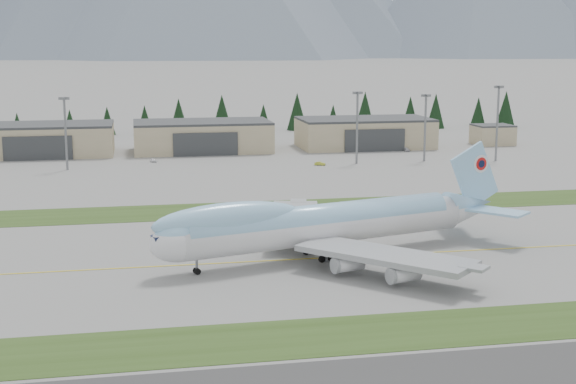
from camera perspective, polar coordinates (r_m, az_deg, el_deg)
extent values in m
plane|color=slate|center=(145.30, 4.94, -4.58)|extent=(7000.00, 7000.00, 0.00)
cube|color=#2F4719|center=(110.92, 10.34, -9.55)|extent=(400.00, 14.00, 0.08)
cube|color=#2F4719|center=(187.83, 1.21, -1.09)|extent=(400.00, 18.00, 0.08)
cube|color=yellow|center=(145.30, 4.94, -4.58)|extent=(400.00, 0.40, 0.02)
cylinder|color=silver|center=(143.16, 2.69, -2.44)|extent=(54.48, 20.98, 6.36)
cylinder|color=#94CBF2|center=(142.44, 2.35, -2.02)|extent=(50.58, 19.45, 5.87)
ellipsoid|color=silver|center=(132.27, -7.74, -3.61)|extent=(11.52, 8.88, 6.36)
ellipsoid|color=#94CBF2|center=(131.99, -7.75, -3.12)|extent=(9.66, 7.50, 5.39)
ellipsoid|color=#94CBF2|center=(134.58, -4.22, -1.97)|extent=(27.47, 12.52, 5.87)
cube|color=#0C1433|center=(130.95, -9.17, -3.22)|extent=(2.71, 3.02, 1.27)
cone|color=silver|center=(161.12, 12.77, -1.23)|extent=(12.99, 9.18, 6.23)
cone|color=#94CBF2|center=(160.89, 12.78, -0.82)|extent=(11.90, 8.38, 5.68)
cube|color=#94CBF2|center=(160.55, 13.13, 1.13)|extent=(11.57, 3.78, 13.51)
cylinder|color=silver|center=(161.24, 13.40, 2.00)|extent=(3.44, 1.14, 3.52)
cylinder|color=red|center=(161.31, 13.38, 2.00)|extent=(2.50, 0.88, 2.54)
cylinder|color=#0C1433|center=(161.39, 13.36, 2.01)|extent=(1.47, 0.59, 1.47)
cube|color=#94CBF2|center=(166.68, 12.02, -0.61)|extent=(7.53, 11.57, 0.45)
cube|color=#94CBF2|center=(157.88, 14.67, -1.34)|extent=(11.47, 11.99, 0.45)
cube|color=#94979B|center=(158.34, 0.45, -1.83)|extent=(15.33, 30.67, 0.98)
cube|color=#94979B|center=(131.21, 6.89, -4.50)|extent=(27.01, 27.64, 0.98)
cylinder|color=silver|center=(153.37, -0.39, -2.94)|extent=(5.56, 3.73, 2.45)
cylinder|color=silver|center=(163.40, -0.29, -2.11)|extent=(5.56, 3.73, 2.45)
cylinder|color=silver|center=(132.56, 4.31, -5.13)|extent=(5.56, 3.73, 2.45)
cylinder|color=silver|center=(127.75, 8.27, -5.82)|extent=(5.56, 3.73, 2.45)
cylinder|color=slate|center=(134.36, -6.51, -5.35)|extent=(0.53, 0.53, 2.35)
cylinder|color=slate|center=(146.02, 1.61, -3.96)|extent=(0.68, 0.68, 2.54)
cylinder|color=slate|center=(141.04, 2.74, -4.48)|extent=(0.68, 0.68, 2.54)
cylinder|color=slate|center=(148.32, 3.28, -3.74)|extent=(0.68, 0.68, 2.54)
cylinder|color=slate|center=(143.43, 4.45, -4.25)|extent=(0.68, 0.68, 2.54)
cylinder|color=black|center=(134.18, -6.44, -5.65)|extent=(1.13, 0.62, 1.08)
cylinder|color=black|center=(134.89, -6.56, -5.56)|extent=(1.13, 0.62, 1.08)
cylinder|color=black|center=(146.19, 1.61, -4.22)|extent=(1.26, 0.79, 1.17)
cylinder|color=black|center=(141.22, 2.74, -4.75)|extent=(1.26, 0.79, 1.17)
cylinder|color=black|center=(148.49, 3.28, -4.00)|extent=(1.26, 0.79, 1.17)
cylinder|color=black|center=(143.60, 4.45, -4.51)|extent=(1.26, 0.79, 1.17)
cube|color=tan|center=(288.49, -17.09, 3.52)|extent=(48.00, 26.00, 10.00)
cube|color=#323537|center=(287.93, -17.14, 4.58)|extent=(48.00, 26.00, 0.80)
cube|color=#323537|center=(275.48, -17.36, 2.98)|extent=(22.08, 0.60, 8.00)
cube|color=tan|center=(287.75, -6.12, 3.90)|extent=(48.00, 26.00, 10.00)
cube|color=#323537|center=(287.19, -6.14, 4.97)|extent=(48.00, 26.00, 0.80)
cube|color=#323537|center=(274.71, -5.88, 3.39)|extent=(22.08, 0.60, 8.00)
cube|color=tan|center=(298.72, 5.46, 4.15)|extent=(48.00, 26.00, 10.00)
cube|color=#323537|center=(298.18, 5.47, 5.19)|extent=(48.00, 26.00, 0.80)
cube|color=#323537|center=(286.18, 6.20, 3.66)|extent=(22.08, 0.60, 8.00)
cube|color=tan|center=(314.74, 14.35, 3.92)|extent=(14.00, 12.00, 7.00)
cube|color=#323537|center=(314.35, 14.38, 4.61)|extent=(14.00, 12.00, 0.60)
cylinder|color=slate|center=(251.15, -15.52, 3.92)|extent=(0.70, 0.70, 21.25)
cube|color=slate|center=(250.20, -15.65, 6.43)|extent=(3.20, 3.20, 0.80)
cylinder|color=slate|center=(256.12, 4.93, 4.48)|extent=(0.70, 0.70, 22.14)
cube|color=slate|center=(255.19, 4.97, 7.04)|extent=(3.20, 3.20, 0.80)
cylinder|color=slate|center=(264.68, 9.72, 4.43)|extent=(0.70, 0.70, 20.93)
cube|color=slate|center=(263.79, 9.80, 6.78)|extent=(3.20, 3.20, 0.80)
cylinder|color=slate|center=(270.09, 14.66, 4.65)|extent=(0.70, 0.70, 23.67)
cube|color=slate|center=(269.19, 14.78, 7.24)|extent=(3.20, 3.20, 0.80)
imported|color=white|center=(263.23, -9.55, 2.11)|extent=(2.57, 3.73, 1.18)
imported|color=#A5AE2B|center=(252.86, 2.28, 1.90)|extent=(3.66, 2.56, 1.14)
imported|color=silver|center=(289.56, 8.41, 2.89)|extent=(1.84, 4.32, 1.24)
cone|color=black|center=(348.28, -18.69, 4.55)|extent=(5.63, 5.63, 10.05)
cone|color=black|center=(349.75, -15.25, 4.82)|extent=(6.05, 6.05, 10.81)
cone|color=black|center=(346.09, -12.73, 4.97)|extent=(6.71, 6.71, 11.98)
cone|color=black|center=(344.51, -10.15, 5.08)|extent=(6.97, 6.97, 12.44)
cone|color=black|center=(346.46, -7.77, 5.39)|extent=(8.40, 8.40, 15.00)
cone|color=black|center=(351.49, -4.72, 5.62)|extent=(9.05, 9.05, 16.16)
cone|color=black|center=(356.52, -1.76, 5.35)|extent=(6.52, 6.52, 11.64)
cone|color=black|center=(357.15, 0.65, 5.76)|extent=(9.28, 9.28, 16.57)
cone|color=black|center=(362.11, 3.23, 5.37)|extent=(6.18, 6.18, 11.03)
cone|color=black|center=(363.29, 5.50, 5.82)|extent=(9.44, 9.44, 16.86)
cone|color=black|center=(373.39, 8.69, 5.67)|extent=(7.98, 7.98, 14.25)
cone|color=black|center=(371.15, 10.46, 5.70)|extent=(8.80, 8.80, 15.71)
cone|color=black|center=(384.62, 13.38, 5.59)|extent=(7.56, 7.56, 13.50)
cone|color=black|center=(383.60, 15.23, 5.72)|extent=(9.29, 9.29, 16.60)
cone|color=#505A6B|center=(2509.06, 2.78, 13.48)|extent=(784.82, 784.82, 339.32)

